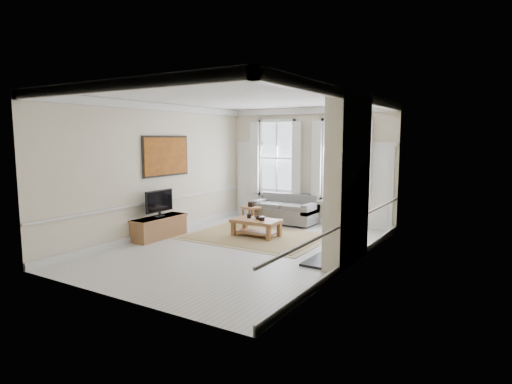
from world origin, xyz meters
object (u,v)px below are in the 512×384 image
Objects in this scene: coffee_table at (256,223)px; side_table at (251,210)px; tv_stand at (159,227)px; sofa at (286,211)px.

side_table is at bearing 125.04° from coffee_table.
side_table reaches higher than coffee_table.
side_table is at bearing 67.74° from tv_stand.
tv_stand is (-1.85, -3.35, -0.09)m from sofa.
sofa is 1.05m from side_table.
side_table is 2.86m from tv_stand.
coffee_table is (0.94, -1.25, -0.05)m from side_table.
tv_stand reaches higher than side_table.
tv_stand is at bearing -118.99° from sofa.
side_table is 1.56m from coffee_table.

